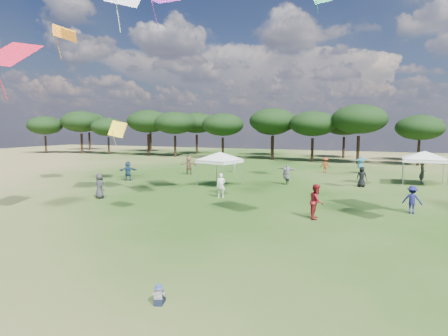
# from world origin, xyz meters

# --- Properties ---
(ground) EXTENTS (140.00, 140.00, 0.00)m
(ground) POSITION_xyz_m (0.00, 0.00, 0.00)
(ground) COLOR #2D5218
(ground) RESTS_ON ground
(tree_line) EXTENTS (108.78, 17.63, 7.77)m
(tree_line) POSITION_xyz_m (2.39, 47.41, 5.42)
(tree_line) COLOR black
(tree_line) RESTS_ON ground
(tent_left) EXTENTS (5.42, 5.42, 3.05)m
(tent_left) POSITION_xyz_m (-5.92, 20.58, 2.63)
(tent_left) COLOR gray
(tent_left) RESTS_ON ground
(tent_right) EXTENTS (6.58, 6.58, 3.08)m
(tent_right) POSITION_xyz_m (9.14, 27.70, 2.65)
(tent_right) COLOR gray
(tent_right) RESTS_ON ground
(toddler) EXTENTS (0.41, 0.44, 0.55)m
(toddler) POSITION_xyz_m (0.31, 1.72, 0.25)
(toddler) COLOR black
(toddler) RESTS_ON ground
(festival_crowd) EXTENTS (28.89, 22.48, 1.89)m
(festival_crowd) POSITION_xyz_m (-0.98, 24.12, 0.87)
(festival_crowd) COLOR #57555B
(festival_crowd) RESTS_ON ground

